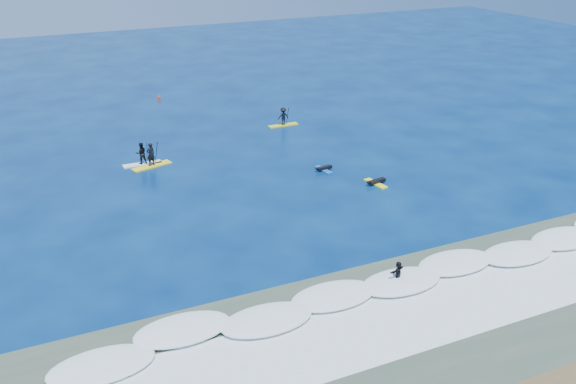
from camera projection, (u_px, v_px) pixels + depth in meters
name	position (u px, v px, depth m)	size (l,w,h in m)	color
ground	(302.00, 215.00, 42.90)	(160.00, 160.00, 0.00)	#031A45
shallow_water	(428.00, 327.00, 31.25)	(90.00, 13.00, 0.01)	#354939
breaking_wave	(383.00, 287.00, 34.58)	(40.00, 6.00, 0.30)	white
whitewater	(416.00, 316.00, 32.09)	(34.00, 5.00, 0.02)	silver
sup_paddler_left	(151.00, 158.00, 50.84)	(3.36, 1.67, 2.29)	yellow
sup_paddler_center	(141.00, 155.00, 51.19)	(3.07, 0.80, 2.15)	silver
sup_paddler_right	(283.00, 118.00, 60.68)	(2.92, 0.73, 2.05)	#D1CB16
prone_paddler_near	(376.00, 182.00, 47.75)	(1.69, 2.18, 0.44)	#F7FB1B
prone_paddler_far	(324.00, 169.00, 50.32)	(1.49, 1.92, 0.39)	#1657AB
wave_surfer	(398.00, 273.00, 34.56)	(1.78, 0.97, 1.24)	white
marker_buoy	(159.00, 98.00, 69.08)	(0.27, 0.27, 0.64)	red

